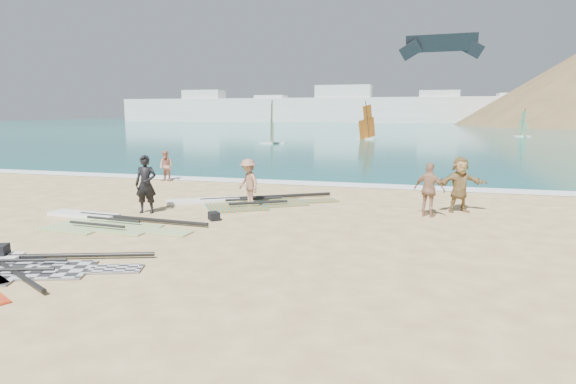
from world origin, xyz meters
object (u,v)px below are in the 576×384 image
(rig_grey, at_px, (8,264))
(beachgoer_mid, at_px, (248,182))
(rig_orange, at_px, (240,202))
(beachgoer_right, at_px, (460,184))
(gear_bag_far, at_px, (214,216))
(beachgoer_back, at_px, (429,190))
(beachgoer_left, at_px, (166,166))
(rig_green, at_px, (103,221))
(person_wetsuit, at_px, (146,184))

(rig_grey, bearing_deg, beachgoer_mid, 52.58)
(rig_grey, relative_size, rig_orange, 0.85)
(rig_grey, bearing_deg, beachgoer_right, 22.88)
(gear_bag_far, xyz_separation_m, beachgoer_back, (6.59, 2.34, 0.77))
(rig_orange, height_order, gear_bag_far, gear_bag_far)
(gear_bag_far, bearing_deg, beachgoer_mid, 84.76)
(rig_orange, distance_m, beachgoer_back, 6.89)
(beachgoer_back, bearing_deg, beachgoer_mid, 22.09)
(rig_grey, bearing_deg, beachgoer_left, 85.79)
(beachgoer_back, bearing_deg, beachgoer_left, 1.99)
(beachgoer_mid, relative_size, beachgoer_back, 0.97)
(beachgoer_right, bearing_deg, beachgoer_left, 141.70)
(beachgoer_left, relative_size, beachgoer_right, 0.80)
(rig_green, relative_size, beachgoer_right, 3.05)
(gear_bag_far, relative_size, beachgoer_right, 0.22)
(gear_bag_far, height_order, beachgoer_mid, beachgoer_mid)
(rig_orange, bearing_deg, beachgoer_mid, -67.88)
(rig_green, distance_m, person_wetsuit, 1.99)
(rig_green, relative_size, beachgoer_mid, 3.37)
(person_wetsuit, distance_m, beachgoer_back, 9.45)
(beachgoer_mid, bearing_deg, beachgoer_back, 36.73)
(gear_bag_far, bearing_deg, beachgoer_right, 24.33)
(rig_orange, xyz_separation_m, beachgoer_left, (-5.63, 4.49, 0.71))
(gear_bag_far, bearing_deg, rig_orange, 94.43)
(rig_orange, xyz_separation_m, beachgoer_mid, (0.46, -0.33, 0.81))
(beachgoer_mid, bearing_deg, beachgoer_right, 45.48)
(gear_bag_far, distance_m, beachgoer_mid, 2.67)
(gear_bag_far, xyz_separation_m, beachgoer_left, (-5.86, 7.39, 0.64))
(rig_grey, relative_size, beachgoer_back, 3.01)
(rig_orange, xyz_separation_m, beachgoer_right, (7.83, 0.55, 0.90))
(rig_orange, distance_m, beachgoer_right, 7.90)
(beachgoer_mid, height_order, beachgoer_right, beachgoer_right)
(beachgoer_mid, relative_size, beachgoer_right, 0.91)
(beachgoer_left, bearing_deg, beachgoer_back, -10.00)
(gear_bag_far, height_order, beachgoer_left, beachgoer_left)
(rig_grey, relative_size, beachgoer_mid, 3.11)
(rig_green, xyz_separation_m, rig_orange, (2.97, 4.16, 0.00))
(rig_orange, height_order, beachgoer_left, beachgoer_left)
(rig_grey, distance_m, gear_bag_far, 6.09)
(rig_green, xyz_separation_m, beachgoer_back, (9.78, 3.61, 0.85))
(beachgoer_left, bearing_deg, beachgoer_mid, -26.34)
(beachgoer_left, distance_m, beachgoer_right, 14.03)
(beachgoer_mid, bearing_deg, rig_orange, -177.41)
(rig_green, relative_size, beachgoer_back, 3.25)
(rig_green, height_order, beachgoer_right, beachgoer_right)
(rig_green, bearing_deg, beachgoer_back, 24.24)
(rig_grey, xyz_separation_m, rig_green, (-0.68, 4.28, 0.00))
(rig_orange, relative_size, beachgoer_right, 3.32)
(rig_grey, distance_m, beachgoer_mid, 8.60)
(rig_green, bearing_deg, beachgoer_mid, 52.15)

